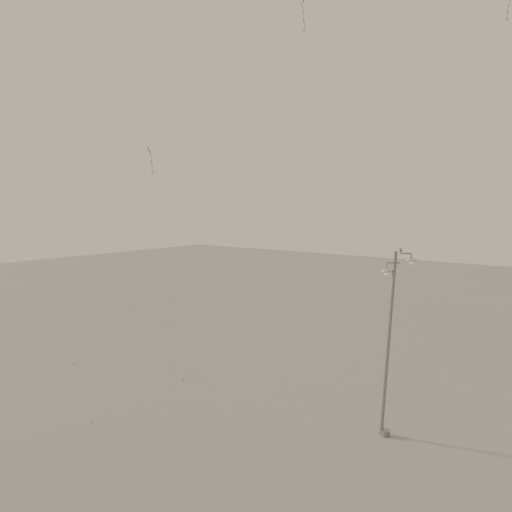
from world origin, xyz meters
The scene contains 4 objects.
ground centered at (0.00, 0.00, 0.00)m, with size 160.00×160.00×0.00m, color gray.
street_lamp centered at (6.92, 4.22, 5.01)m, with size 1.51×0.99×9.39m.
kite_1 centered at (-0.87, 5.27, 18.16)m, with size 7.60×2.81×23.29m.
kite_3 centered at (-8.81, 1.84, 11.48)m, with size 3.96×7.71×15.23m.
Camera 1 is at (16.27, -18.43, 11.55)m, focal length 35.00 mm.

